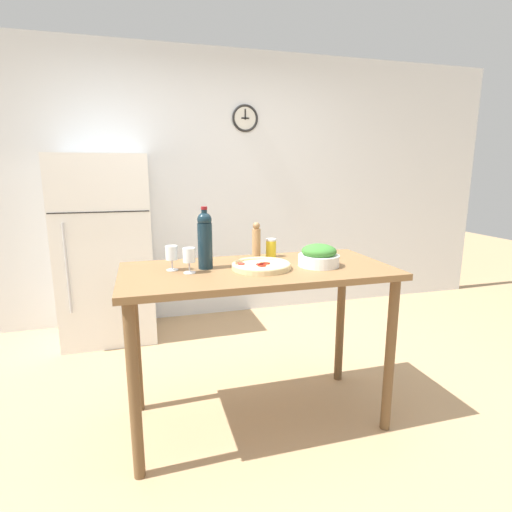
% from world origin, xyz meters
% --- Properties ---
extents(ground_plane, '(14.00, 14.00, 0.00)m').
position_xyz_m(ground_plane, '(0.00, 0.00, 0.00)').
color(ground_plane, tan).
extents(wall_back, '(6.40, 0.08, 2.60)m').
position_xyz_m(wall_back, '(0.00, 1.92, 1.30)').
color(wall_back, silver).
rests_on(wall_back, ground_plane).
extents(refrigerator, '(0.77, 0.65, 1.60)m').
position_xyz_m(refrigerator, '(-0.92, 1.55, 0.80)').
color(refrigerator, white).
rests_on(refrigerator, ground_plane).
extents(prep_counter, '(1.49, 0.71, 0.94)m').
position_xyz_m(prep_counter, '(0.00, 0.00, 0.81)').
color(prep_counter, brown).
rests_on(prep_counter, ground_plane).
extents(wine_bottle, '(0.08, 0.08, 0.34)m').
position_xyz_m(wine_bottle, '(-0.28, 0.07, 1.10)').
color(wine_bottle, '#142833').
rests_on(wine_bottle, prep_counter).
extents(wine_glass_near, '(0.07, 0.07, 0.14)m').
position_xyz_m(wine_glass_near, '(-0.38, -0.01, 1.03)').
color(wine_glass_near, silver).
rests_on(wine_glass_near, prep_counter).
extents(wine_glass_far, '(0.07, 0.07, 0.14)m').
position_xyz_m(wine_glass_far, '(-0.46, 0.07, 1.03)').
color(wine_glass_far, silver).
rests_on(wine_glass_far, prep_counter).
extents(pepper_mill, '(0.05, 0.05, 0.22)m').
position_xyz_m(pepper_mill, '(0.06, 0.24, 1.05)').
color(pepper_mill, '#AD7F51').
rests_on(pepper_mill, prep_counter).
extents(salad_bowl, '(0.23, 0.23, 0.13)m').
position_xyz_m(salad_bowl, '(0.35, -0.05, 1.00)').
color(salad_bowl, white).
rests_on(salad_bowl, prep_counter).
extents(homemade_pizza, '(0.33, 0.33, 0.04)m').
position_xyz_m(homemade_pizza, '(0.01, -0.03, 0.96)').
color(homemade_pizza, '#DBC189').
rests_on(homemade_pizza, prep_counter).
extents(salt_canister, '(0.06, 0.06, 0.12)m').
position_xyz_m(salt_canister, '(0.16, 0.26, 1.00)').
color(salt_canister, yellow).
rests_on(salt_canister, prep_counter).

